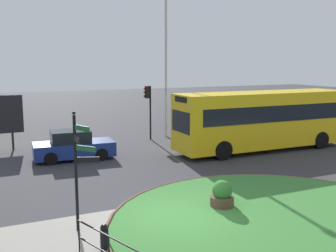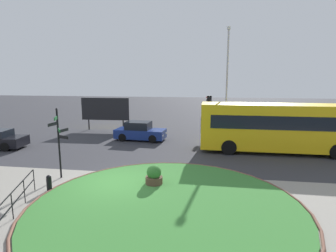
{
  "view_description": "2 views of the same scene",
  "coord_description": "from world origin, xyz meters",
  "px_view_note": "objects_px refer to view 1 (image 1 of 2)",
  "views": [
    {
      "loc": [
        -5.42,
        -11.12,
        4.96
      ],
      "look_at": [
        1.22,
        2.95,
        2.5
      ],
      "focal_mm": 43.27,
      "sensor_mm": 36.0,
      "label": 1
    },
    {
      "loc": [
        4.37,
        -12.02,
        5.04
      ],
      "look_at": [
        2.21,
        2.44,
        2.46
      ],
      "focal_mm": 29.29,
      "sensor_mm": 36.0,
      "label": 2
    }
  ],
  "objects_px": {
    "traffic_light_near": "(148,100)",
    "signpost_directional": "(78,162)",
    "car_far_lane": "(73,146)",
    "bus_yellow": "(263,119)",
    "bollard_foreground": "(104,237)",
    "planter_near_signpost": "(222,196)",
    "lamppost_tall": "(166,62)"
  },
  "relations": [
    {
      "from": "bus_yellow",
      "to": "traffic_light_near",
      "type": "height_order",
      "value": "traffic_light_near"
    },
    {
      "from": "bus_yellow",
      "to": "lamppost_tall",
      "type": "height_order",
      "value": "lamppost_tall"
    },
    {
      "from": "traffic_light_near",
      "to": "lamppost_tall",
      "type": "xyz_separation_m",
      "value": [
        1.5,
        0.51,
        2.44
      ]
    },
    {
      "from": "bollard_foreground",
      "to": "bus_yellow",
      "type": "xyz_separation_m",
      "value": [
        11.72,
        8.32,
        1.39
      ]
    },
    {
      "from": "bollard_foreground",
      "to": "traffic_light_near",
      "type": "height_order",
      "value": "traffic_light_near"
    },
    {
      "from": "bollard_foreground",
      "to": "traffic_light_near",
      "type": "bearing_deg",
      "value": 63.21
    },
    {
      "from": "bollard_foreground",
      "to": "planter_near_signpost",
      "type": "height_order",
      "value": "planter_near_signpost"
    },
    {
      "from": "car_far_lane",
      "to": "traffic_light_near",
      "type": "relative_size",
      "value": 1.2
    },
    {
      "from": "planter_near_signpost",
      "to": "bus_yellow",
      "type": "bearing_deg",
      "value": 44.17
    },
    {
      "from": "bus_yellow",
      "to": "planter_near_signpost",
      "type": "distance_m",
      "value": 10.11
    },
    {
      "from": "traffic_light_near",
      "to": "bollard_foreground",
      "type": "bearing_deg",
      "value": 71.68
    },
    {
      "from": "lamppost_tall",
      "to": "bus_yellow",
      "type": "bearing_deg",
      "value": -62.74
    },
    {
      "from": "signpost_directional",
      "to": "car_far_lane",
      "type": "distance_m",
      "value": 9.37
    },
    {
      "from": "signpost_directional",
      "to": "car_far_lane",
      "type": "height_order",
      "value": "signpost_directional"
    },
    {
      "from": "signpost_directional",
      "to": "bollard_foreground",
      "type": "relative_size",
      "value": 4.76
    },
    {
      "from": "signpost_directional",
      "to": "bus_yellow",
      "type": "bearing_deg",
      "value": 29.46
    },
    {
      "from": "bus_yellow",
      "to": "signpost_directional",
      "type": "bearing_deg",
      "value": 30.18
    },
    {
      "from": "car_far_lane",
      "to": "planter_near_signpost",
      "type": "bearing_deg",
      "value": -67.65
    },
    {
      "from": "bus_yellow",
      "to": "traffic_light_near",
      "type": "distance_m",
      "value": 7.37
    },
    {
      "from": "car_far_lane",
      "to": "planter_near_signpost",
      "type": "distance_m",
      "value": 9.78
    },
    {
      "from": "bus_yellow",
      "to": "planter_near_signpost",
      "type": "height_order",
      "value": "bus_yellow"
    },
    {
      "from": "bollard_foreground",
      "to": "planter_near_signpost",
      "type": "bearing_deg",
      "value": 16.46
    },
    {
      "from": "signpost_directional",
      "to": "lamppost_tall",
      "type": "relative_size",
      "value": 0.38
    },
    {
      "from": "car_far_lane",
      "to": "traffic_light_near",
      "type": "height_order",
      "value": "traffic_light_near"
    },
    {
      "from": "traffic_light_near",
      "to": "signpost_directional",
      "type": "bearing_deg",
      "value": 67.92
    },
    {
      "from": "lamppost_tall",
      "to": "bollard_foreground",
      "type": "bearing_deg",
      "value": -120.56
    },
    {
      "from": "car_far_lane",
      "to": "signpost_directional",
      "type": "bearing_deg",
      "value": -96.83
    },
    {
      "from": "signpost_directional",
      "to": "traffic_light_near",
      "type": "relative_size",
      "value": 1.03
    },
    {
      "from": "traffic_light_near",
      "to": "planter_near_signpost",
      "type": "height_order",
      "value": "traffic_light_near"
    },
    {
      "from": "bollard_foreground",
      "to": "planter_near_signpost",
      "type": "distance_m",
      "value": 4.73
    },
    {
      "from": "car_far_lane",
      "to": "bus_yellow",
      "type": "bearing_deg",
      "value": -8.46
    },
    {
      "from": "bus_yellow",
      "to": "lamppost_tall",
      "type": "xyz_separation_m",
      "value": [
        -3.17,
        6.16,
        3.22
      ]
    }
  ]
}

